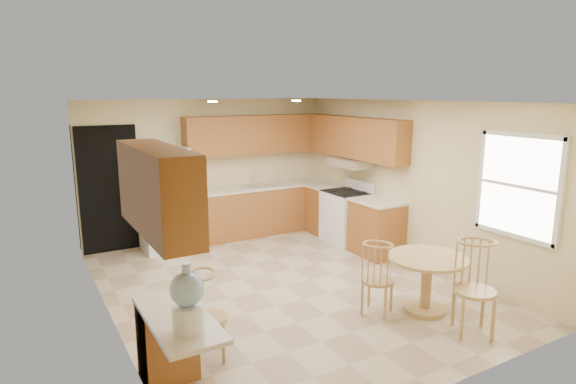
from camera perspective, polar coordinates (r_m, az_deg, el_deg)
floor at (r=6.76m, az=-0.41°, el=-11.05°), size 5.50×5.50×0.00m
ceiling at (r=6.23m, az=-0.44°, el=10.66°), size 4.50×5.50×0.02m
wall_back at (r=8.83m, az=-9.28°, el=2.70°), size 4.50×0.02×2.50m
wall_front at (r=4.29m, az=18.17°, el=-7.50°), size 4.50×0.02×2.50m
wall_left at (r=5.65m, az=-20.73°, el=-3.07°), size 0.02×5.50×2.50m
wall_right at (r=7.72m, az=14.27°, el=1.18°), size 0.02×5.50×2.50m
doorway at (r=8.41m, az=-20.40°, el=0.26°), size 0.90×0.02×2.10m
base_cab_back at (r=9.07m, az=-3.26°, el=-2.18°), size 2.75×0.60×0.87m
counter_back at (r=8.97m, az=-3.29°, el=0.64°), size 2.75×0.63×0.04m
base_cab_right_a at (r=9.10m, az=4.50°, el=-2.14°), size 0.60×0.59×0.87m
counter_right_a at (r=9.00m, az=4.55°, el=0.67°), size 0.63×0.59×0.04m
base_cab_right_b at (r=7.99m, az=10.42°, el=-4.30°), size 0.60×0.80×0.87m
counter_right_b at (r=7.88m, az=10.55°, el=-1.12°), size 0.63×0.80×0.04m
upper_cab_back at (r=8.95m, az=-3.75°, el=6.82°), size 2.75×0.33×0.70m
upper_cab_right at (r=8.43m, az=7.91°, el=6.43°), size 0.33×2.42×0.70m
upper_cab_left at (r=4.02m, az=-15.20°, el=0.25°), size 0.33×1.40×0.70m
sink at (r=8.95m, az=-3.43°, el=0.76°), size 0.78×0.44×0.01m
range_hood at (r=8.41m, az=7.50°, el=3.47°), size 0.50×0.76×0.14m
desk_pedestal at (r=4.80m, az=-14.09°, el=-16.73°), size 0.48×0.42×0.72m
desk_top at (r=4.30m, az=-12.90°, el=-14.39°), size 0.50×1.20×0.04m
window at (r=6.49m, az=25.65°, el=0.64°), size 0.06×1.12×1.30m
can_light_a at (r=7.10m, az=-8.91°, el=10.54°), size 0.14×0.14×0.02m
can_light_b at (r=7.72m, az=1.00°, el=10.77°), size 0.14×0.14×0.02m
refrigerator at (r=8.29m, az=-14.47°, el=-0.84°), size 0.76×0.74×1.73m
stove at (r=8.55m, az=6.93°, el=-2.88°), size 0.65×0.76×1.09m
dining_table at (r=6.09m, az=16.12°, el=-9.52°), size 0.95×0.95×0.70m
chair_table_a at (r=5.81m, az=11.15°, el=-9.44°), size 0.39×0.50×0.89m
chair_table_b at (r=5.62m, az=22.14°, el=-9.88°), size 0.46×0.54×1.04m
chair_desk at (r=4.87m, az=-9.09°, el=-13.67°), size 0.39×0.51×0.89m
water_crock at (r=3.93m, az=-11.82°, el=-12.48°), size 0.27×0.27×0.56m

